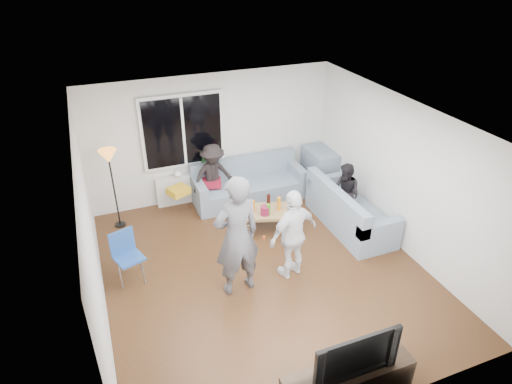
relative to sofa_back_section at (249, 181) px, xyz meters
name	(u,v)px	position (x,y,z in m)	size (l,w,h in m)	color
floor	(264,271)	(-0.60, -2.27, -0.45)	(5.00, 5.50, 0.04)	#56351C
ceiling	(265,120)	(-0.60, -2.27, 2.20)	(5.00, 5.50, 0.04)	white
wall_back	(212,137)	(-0.60, 0.50, 0.88)	(5.00, 0.04, 2.60)	silver
wall_front	(369,334)	(-0.60, -5.04, 0.88)	(5.00, 0.04, 2.60)	silver
wall_left	(89,238)	(-3.12, -2.27, 0.88)	(0.04, 5.50, 2.60)	silver
wall_right	(402,175)	(1.92, -2.27, 0.88)	(0.04, 5.50, 2.60)	silver
window_frame	(183,131)	(-1.20, 0.42, 1.12)	(1.62, 0.06, 1.47)	white
window_glass	(183,132)	(-1.20, 0.38, 1.12)	(1.50, 0.02, 1.35)	black
window_mullion	(183,132)	(-1.20, 0.37, 1.12)	(0.05, 0.03, 1.35)	white
radiator	(188,188)	(-1.20, 0.38, -0.11)	(1.30, 0.12, 0.62)	silver
potted_plant	(203,164)	(-0.86, 0.35, 0.40)	(0.22, 0.18, 0.40)	#245B28
vase	(178,173)	(-1.39, 0.35, 0.28)	(0.16, 0.16, 0.17)	white
sofa_back_section	(249,181)	(0.00, 0.00, 0.00)	(2.30, 0.85, 0.85)	gray
sofa_right_section	(351,206)	(1.42, -1.63, 0.00)	(0.85, 2.00, 0.85)	gray
sofa_corner	(326,167)	(1.82, 0.00, 0.00)	(0.85, 0.85, 0.85)	gray
cushion_yellow	(179,191)	(-1.47, -0.02, 0.09)	(0.38, 0.32, 0.14)	gold
cushion_red	(212,183)	(-0.77, 0.06, 0.09)	(0.36, 0.30, 0.13)	maroon
coffee_table	(269,219)	(-0.04, -1.16, -0.22)	(1.10, 0.60, 0.40)	tan
pitcher	(265,210)	(-0.16, -1.27, 0.06)	(0.17, 0.17, 0.17)	maroon
side_chair	(129,259)	(-2.65, -1.73, 0.01)	(0.40, 0.40, 0.86)	#214993
floor_lamp	(114,190)	(-2.65, -0.03, 0.36)	(0.32, 0.32, 1.56)	orange
player_left	(237,237)	(-1.14, -2.53, 0.56)	(0.72, 0.47, 1.97)	#4A4A4F
player_right	(293,234)	(-0.20, -2.50, 0.34)	(0.90, 0.37, 1.54)	silver
spectator_right	(346,193)	(1.42, -1.42, 0.17)	(0.57, 0.45, 1.18)	black
spectator_back	(213,176)	(-0.75, 0.03, 0.25)	(0.87, 0.50, 1.35)	black
tv_console	(347,382)	(-0.56, -4.77, -0.20)	(1.60, 0.40, 0.44)	#36271B
television	(352,351)	(-0.56, -4.77, 0.32)	(1.06, 0.14, 0.61)	black
bottle_d	(279,204)	(0.14, -1.21, 0.11)	(0.07, 0.07, 0.27)	orange
bottle_b	(268,210)	(-0.12, -1.30, 0.09)	(0.08, 0.08, 0.22)	#3E921A
bottle_c	(269,200)	(0.03, -0.97, 0.09)	(0.07, 0.07, 0.22)	black
bottle_a	(253,206)	(-0.34, -1.11, 0.10)	(0.07, 0.07, 0.25)	orange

